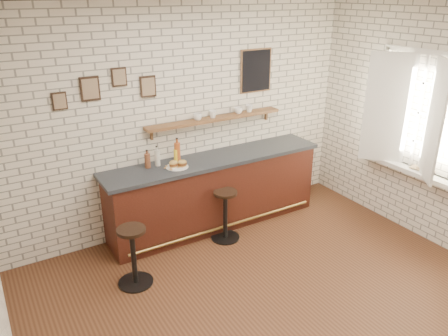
{
  "coord_description": "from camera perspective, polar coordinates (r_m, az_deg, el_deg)",
  "views": [
    {
      "loc": [
        -2.43,
        -3.05,
        3.11
      ],
      "look_at": [
        -0.06,
        0.9,
        1.21
      ],
      "focal_mm": 35.0,
      "sensor_mm": 36.0,
      "label": 1
    }
  ],
  "objects": [
    {
      "name": "window_sill",
      "position": [
        6.27,
        22.7,
        -0.02
      ],
      "size": [
        0.2,
        1.35,
        0.06
      ],
      "color": "white",
      "rests_on": "ground"
    },
    {
      "name": "book_lower",
      "position": [
        6.15,
        23.93,
        -0.25
      ],
      "size": [
        0.21,
        0.25,
        0.02
      ],
      "primitive_type": "imported",
      "rotation": [
        0.0,
        0.0,
        0.16
      ],
      "color": "tan",
      "rests_on": "window_sill"
    },
    {
      "name": "wall_shelf",
      "position": [
        5.93,
        -1.14,
        6.43
      ],
      "size": [
        2.0,
        0.18,
        0.18
      ],
      "color": "brown",
      "rests_on": "ground"
    },
    {
      "name": "sandwich_plate",
      "position": [
        5.56,
        -6.14,
        0.16
      ],
      "size": [
        0.28,
        0.28,
        0.01
      ],
      "primitive_type": "cylinder",
      "color": "white",
      "rests_on": "bar_counter"
    },
    {
      "name": "bitters_bottle_brown",
      "position": [
        5.57,
        -9.97,
        0.98
      ],
      "size": [
        0.07,
        0.07,
        0.24
      ],
      "color": "brown",
      "rests_on": "bar_counter"
    },
    {
      "name": "bar_counter",
      "position": [
        6.05,
        -1.17,
        -3.09
      ],
      "size": [
        3.1,
        0.65,
        1.01
      ],
      "color": "#471C13",
      "rests_on": "ground"
    },
    {
      "name": "shelf_cup_b",
      "position": [
        5.89,
        -1.49,
        7.06
      ],
      "size": [
        0.15,
        0.15,
        0.1
      ],
      "primitive_type": "imported",
      "rotation": [
        0.0,
        0.0,
        1.1
      ],
      "color": "white",
      "rests_on": "wall_shelf"
    },
    {
      "name": "ground",
      "position": [
        4.98,
        6.19,
        -16.34
      ],
      "size": [
        5.0,
        5.0,
        0.0
      ],
      "primitive_type": "plane",
      "color": "brown",
      "rests_on": "ground"
    },
    {
      "name": "condiment_bottle_yellow",
      "position": [
        5.71,
        -6.24,
        1.7
      ],
      "size": [
        0.07,
        0.07,
        0.22
      ],
      "color": "yellow",
      "rests_on": "bar_counter"
    },
    {
      "name": "ciabatta_sandwich",
      "position": [
        5.55,
        -6.06,
        0.6
      ],
      "size": [
        0.25,
        0.18,
        0.08
      ],
      "color": "tan",
      "rests_on": "sandwich_plate"
    },
    {
      "name": "bar_stool_left",
      "position": [
        5.03,
        -11.75,
        -11.0
      ],
      "size": [
        0.39,
        0.39,
        0.71
      ],
      "color": "black",
      "rests_on": "ground"
    },
    {
      "name": "casement_window",
      "position": [
        6.02,
        23.51,
        6.51
      ],
      "size": [
        0.4,
        1.3,
        1.56
      ],
      "color": "white",
      "rests_on": "ground"
    },
    {
      "name": "bitters_bottle_white",
      "position": [
        5.61,
        -8.72,
        1.35
      ],
      "size": [
        0.07,
        0.07,
        0.26
      ],
      "color": "beige",
      "rests_on": "bar_counter"
    },
    {
      "name": "book_upper",
      "position": [
        6.13,
        24.24,
        -0.21
      ],
      "size": [
        0.22,
        0.25,
        0.02
      ],
      "primitive_type": "imported",
      "rotation": [
        0.0,
        0.0,
        -0.39
      ],
      "color": "tan",
      "rests_on": "book_lower"
    },
    {
      "name": "bar_stool_right",
      "position": [
        5.76,
        0.17,
        -5.96
      ],
      "size": [
        0.39,
        0.39,
        0.69
      ],
      "color": "black",
      "rests_on": "ground"
    },
    {
      "name": "back_wall_decor",
      "position": [
        5.78,
        -3.1,
        11.78
      ],
      "size": [
        2.96,
        0.02,
        0.56
      ],
      "color": "black",
      "rests_on": "ground"
    },
    {
      "name": "shelf_cup_a",
      "position": [
        5.78,
        -3.48,
        6.69
      ],
      "size": [
        0.17,
        0.17,
        0.09
      ],
      "primitive_type": "imported",
      "rotation": [
        0.0,
        0.0,
        0.72
      ],
      "color": "white",
      "rests_on": "wall_shelf"
    },
    {
      "name": "shelf_cup_d",
      "position": [
        6.19,
        3.31,
        7.77
      ],
      "size": [
        0.12,
        0.12,
        0.1
      ],
      "primitive_type": "imported",
      "rotation": [
        0.0,
        0.0,
        0.09
      ],
      "color": "white",
      "rests_on": "wall_shelf"
    },
    {
      "name": "potato_chips",
      "position": [
        5.54,
        -6.34,
        0.17
      ],
      "size": [
        0.26,
        0.19,
        0.0
      ],
      "color": "#C88E46",
      "rests_on": "sandwich_plate"
    },
    {
      "name": "shelf_cup_c",
      "position": [
        6.09,
        1.9,
        7.52
      ],
      "size": [
        0.12,
        0.12,
        0.09
      ],
      "primitive_type": "imported",
      "rotation": [
        0.0,
        0.0,
        1.49
      ],
      "color": "white",
      "rests_on": "wall_shelf"
    },
    {
      "name": "bitters_bottle_amber",
      "position": [
        5.7,
        -6.11,
        2.1
      ],
      "size": [
        0.08,
        0.08,
        0.32
      ],
      "color": "#A5471A",
      "rests_on": "bar_counter"
    }
  ]
}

